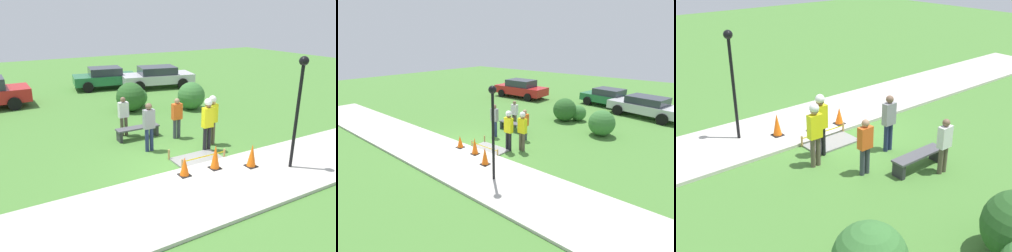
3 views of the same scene
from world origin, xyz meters
The scene contains 13 objects.
ground_plane centered at (0.00, 0.00, 0.00)m, with size 60.00×60.00×0.00m, color #477A33.
sidewalk centered at (0.00, -1.49, 0.05)m, with size 28.00×2.98×0.10m.
wet_concrete_patch centered at (0.83, 0.49, 0.04)m, with size 1.73×0.92×0.37m.
traffic_cone_near_patch centered at (-0.26, -0.47, 0.39)m, with size 0.34×0.34×0.60m.
traffic_cone_far_patch centered at (0.83, -0.54, 0.49)m, with size 0.34×0.34×0.79m.
traffic_cone_sidewalk_edge centered at (1.92, -0.99, 0.47)m, with size 0.34×0.34×0.75m.
park_bench centered at (-0.07, 3.32, 0.34)m, with size 1.76×0.44×0.48m.
worker_supervisor centered at (2.07, 1.35, 1.16)m, with size 0.40×0.28×1.91m.
worker_assistant centered at (1.58, 0.94, 1.20)m, with size 0.40×0.28×1.96m.
bystander_in_orange_shirt centered at (1.30, 2.59, 0.92)m, with size 0.40×0.22×1.63m.
bystander_in_gray_shirt centered at (-0.42, 3.89, 0.91)m, with size 0.40×0.22×1.61m.
bystander_in_white_shirt centered at (-0.24, 1.94, 1.02)m, with size 0.40×0.24×1.79m.
lamppost_near centered at (3.00, -1.62, 2.42)m, with size 0.28×0.28×3.49m.
Camera 3 is at (8.25, 10.14, 5.84)m, focal length 45.00 mm.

